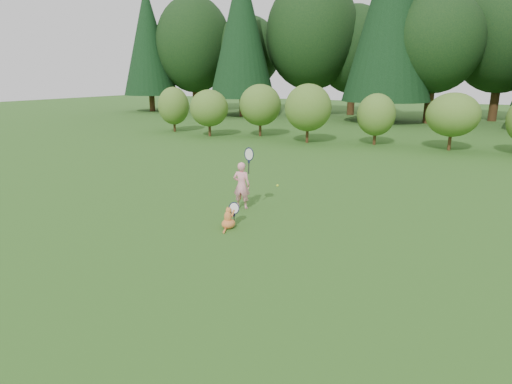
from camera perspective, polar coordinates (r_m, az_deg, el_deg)
The scene contains 6 objects.
ground at distance 9.40m, azimuth -3.36°, elevation -5.11°, with size 100.00×100.00×0.00m, color #274914.
shrub_row at distance 21.12m, azimuth 15.31°, elevation 9.69°, with size 28.00×3.00×2.80m, color #496A21, non-canonical shape.
woodland_backdrop at distance 31.16m, azimuth 20.59°, elevation 22.21°, with size 48.00×10.00×15.00m, color black, non-canonical shape.
child at distance 10.74m, azimuth -1.90°, elevation 1.02°, with size 0.68×0.38×1.79m.
cat at distance 9.47m, azimuth -3.68°, elevation -3.35°, with size 0.37×0.71×0.65m.
tennis_ball at distance 10.72m, azimuth 2.88°, elevation 0.88°, with size 0.06×0.06×0.06m.
Camera 1 is at (4.57, -7.53, 3.28)m, focal length 30.00 mm.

